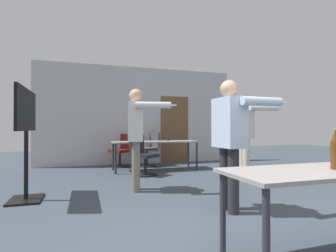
# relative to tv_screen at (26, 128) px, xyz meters

# --- Properties ---
(back_wall) EXTENTS (5.89, 0.12, 2.89)m
(back_wall) POSITION_rel_tv_screen_xyz_m (2.43, 3.48, 0.37)
(back_wall) COLOR #BCBCC1
(back_wall) RESTS_ON ground_plane
(conference_table_near) EXTENTS (1.66, 0.66, 0.73)m
(conference_table_near) POSITION_rel_tv_screen_xyz_m (2.68, -2.65, -0.41)
(conference_table_near) COLOR gray
(conference_table_near) RESTS_ON ground_plane
(conference_table_far) EXTENTS (2.17, 0.69, 0.73)m
(conference_table_far) POSITION_rel_tv_screen_xyz_m (2.53, 2.15, -0.39)
(conference_table_far) COLOR gray
(conference_table_far) RESTS_ON ground_plane
(tv_screen) EXTENTS (0.44, 1.27, 1.64)m
(tv_screen) POSITION_rel_tv_screen_xyz_m (0.00, 0.00, 0.00)
(tv_screen) COLOR black
(tv_screen) RESTS_ON ground_plane
(person_near_casual) EXTENTS (0.76, 0.76, 1.74)m
(person_near_casual) POSITION_rel_tv_screen_xyz_m (1.67, 0.12, -0.01)
(person_near_casual) COLOR slate
(person_near_casual) RESTS_ON ground_plane
(person_far_watching) EXTENTS (0.79, 0.68, 1.68)m
(person_far_watching) POSITION_rel_tv_screen_xyz_m (2.61, -1.33, -0.05)
(person_far_watching) COLOR #28282D
(person_far_watching) RESTS_ON ground_plane
(person_right_polo) EXTENTS (0.77, 0.76, 1.76)m
(person_right_polo) POSITION_rel_tv_screen_xyz_m (3.95, 0.32, 0.00)
(person_right_polo) COLOR beige
(person_right_polo) RESTS_ON ground_plane
(office_chair_mid_tucked) EXTENTS (0.67, 0.68, 0.91)m
(office_chair_mid_tucked) POSITION_rel_tv_screen_xyz_m (2.08, 1.53, -0.64)
(office_chair_mid_tucked) COLOR black
(office_chair_mid_tucked) RESTS_ON ground_plane
(office_chair_side_rolled) EXTENTS (0.64, 0.59, 0.94)m
(office_chair_side_rolled) POSITION_rel_tv_screen_xyz_m (2.54, 2.84, -0.62)
(office_chair_side_rolled) COLOR black
(office_chair_side_rolled) RESTS_ON ground_plane
(office_chair_far_right) EXTENTS (0.69, 0.67, 0.90)m
(office_chair_far_right) POSITION_rel_tv_screen_xyz_m (1.80, 3.00, -0.65)
(office_chair_far_right) COLOR black
(office_chair_far_right) RESTS_ON ground_plane
(beer_bottle) EXTENTS (0.07, 0.07, 0.33)m
(beer_bottle) POSITION_rel_tv_screen_xyz_m (2.76, -2.69, -0.17)
(beer_bottle) COLOR #563314
(beer_bottle) RESTS_ON conference_table_near
(drink_cup) EXTENTS (0.08, 0.08, 0.10)m
(drink_cup) POSITION_rel_tv_screen_xyz_m (2.92, 2.30, -0.28)
(drink_cup) COLOR #232328
(drink_cup) RESTS_ON conference_table_far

